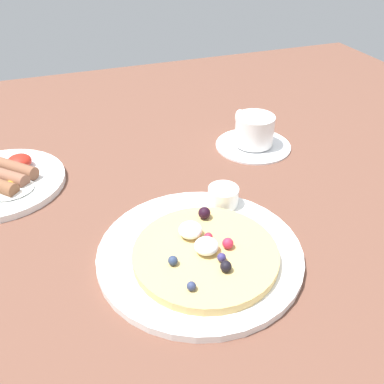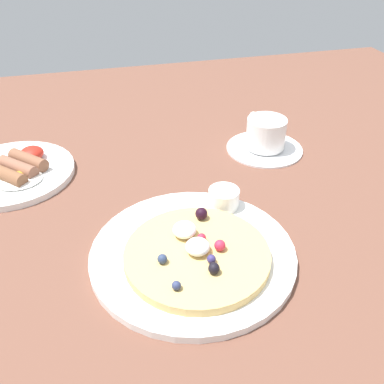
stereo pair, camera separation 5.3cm
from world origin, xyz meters
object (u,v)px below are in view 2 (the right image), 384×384
at_px(syrup_ramekin, 224,198).
at_px(breakfast_plate, 11,173).
at_px(coffee_saucer, 264,148).
at_px(coffee_cup, 266,132).
at_px(pancake_plate, 193,254).

distance_m(syrup_ramekin, breakfast_plate, 0.39).
xyz_separation_m(coffee_saucer, coffee_cup, (-0.00, 0.00, 0.03)).
bearing_deg(syrup_ramekin, pancake_plate, -129.30).
height_order(pancake_plate, breakfast_plate, same).
xyz_separation_m(breakfast_plate, coffee_cup, (0.48, -0.02, 0.03)).
bearing_deg(pancake_plate, coffee_cup, 50.97).
height_order(pancake_plate, coffee_cup, coffee_cup).
distance_m(breakfast_plate, coffee_saucer, 0.48).
bearing_deg(coffee_cup, pancake_plate, -129.03).
height_order(breakfast_plate, coffee_cup, coffee_cup).
distance_m(breakfast_plate, coffee_cup, 0.48).
relative_size(breakfast_plate, coffee_saucer, 1.48).
relative_size(pancake_plate, coffee_cup, 2.67).
xyz_separation_m(pancake_plate, syrup_ramekin, (0.07, 0.09, 0.02)).
distance_m(syrup_ramekin, coffee_saucer, 0.23).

